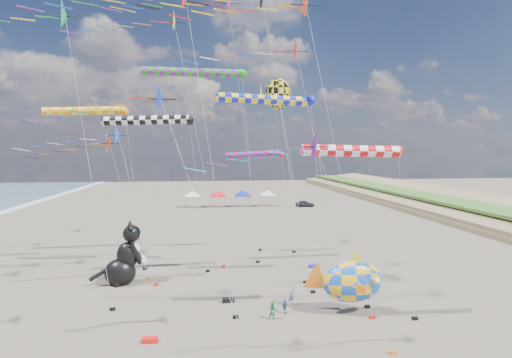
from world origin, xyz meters
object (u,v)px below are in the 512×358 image
object	(u,v)px
child_green	(273,311)
child_blue	(285,306)
cat_inflatable	(123,253)
parked_car	(305,204)
person_adult	(292,294)
fish_inflatable	(352,282)

from	to	relation	value
child_green	child_blue	world-z (taller)	child_green
cat_inflatable	parked_car	xyz separation A→B (m)	(26.86, 43.25, -2.00)
person_adult	child_green	distance (m)	2.97
person_adult	cat_inflatable	bearing A→B (deg)	111.32
child_blue	person_adult	bearing A→B (deg)	27.47
person_adult	child_blue	size ratio (longest dim) A/B	1.68
parked_car	child_green	bearing A→B (deg)	161.79
child_green	cat_inflatable	bearing A→B (deg)	139.34
fish_inflatable	child_blue	bearing A→B (deg)	171.96
child_blue	fish_inflatable	bearing A→B (deg)	-41.55
parked_car	cat_inflatable	bearing A→B (deg)	146.78
child_blue	child_green	bearing A→B (deg)	-171.13
fish_inflatable	parked_car	world-z (taller)	fish_inflatable
cat_inflatable	person_adult	bearing A→B (deg)	-38.58
cat_inflatable	child_green	xyz separation A→B (m)	(11.15, -8.69, -2.04)
person_adult	parked_car	bearing A→B (deg)	31.74
fish_inflatable	cat_inflatable	bearing A→B (deg)	153.14
child_green	parked_car	distance (m)	54.27
fish_inflatable	person_adult	xyz separation A→B (m)	(-3.73, 2.10, -1.42)
fish_inflatable	child_green	distance (m)	5.76
fish_inflatable	child_blue	xyz separation A→B (m)	(-4.54, 0.64, -1.75)
parked_car	fish_inflatable	bearing A→B (deg)	167.46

